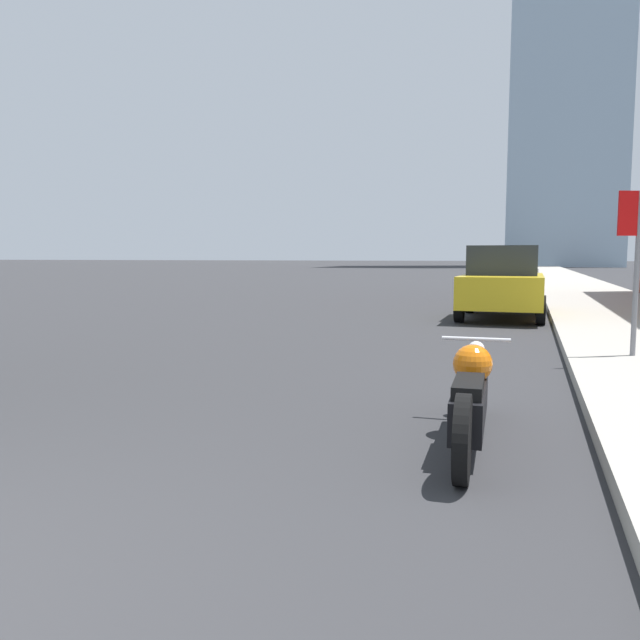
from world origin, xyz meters
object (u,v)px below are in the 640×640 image
at_px(motorcycle, 470,396).
at_px(parked_car_yellow, 503,283).
at_px(stop_sign, 638,244).
at_px(parked_car_white, 517,272).

height_order(motorcycle, parked_car_yellow, parked_car_yellow).
bearing_deg(motorcycle, parked_car_yellow, 88.91).
xyz_separation_m(parked_car_yellow, stop_sign, (1.98, -6.34, 0.80)).
bearing_deg(stop_sign, motorcycle, -112.78).
bearing_deg(parked_car_yellow, motorcycle, -88.73).
bearing_deg(parked_car_white, motorcycle, -90.14).
height_order(motorcycle, parked_car_white, parked_car_white).
bearing_deg(parked_car_white, stop_sign, -84.71).
bearing_deg(parked_car_white, parked_car_yellow, -90.75).
height_order(parked_car_yellow, stop_sign, stop_sign).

